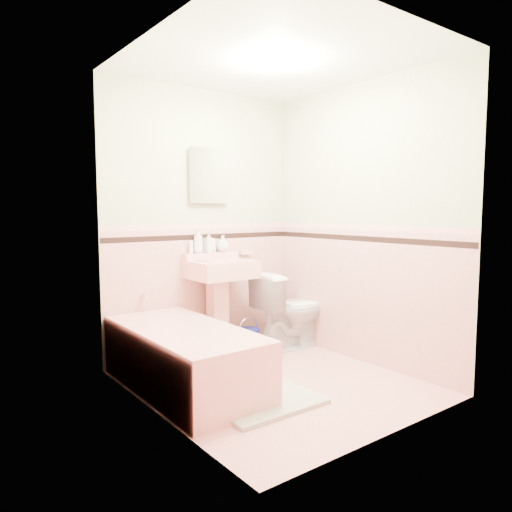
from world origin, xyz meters
TOP-DOWN VIEW (x-y plane):
  - floor at (0.00, 0.00)m, footprint 2.20×2.20m
  - ceiling at (0.00, 0.00)m, footprint 2.20×2.20m
  - wall_back at (0.00, 1.10)m, footprint 2.50×0.00m
  - wall_front at (0.00, -1.10)m, footprint 2.50×0.00m
  - wall_left at (-1.00, 0.00)m, footprint 0.00×2.50m
  - wall_right at (1.00, 0.00)m, footprint 0.00×2.50m
  - wainscot_back at (0.00, 1.09)m, footprint 2.00×0.00m
  - wainscot_front at (0.00, -1.09)m, footprint 2.00×0.00m
  - wainscot_left at (-0.99, 0.00)m, footprint 0.00×2.20m
  - wainscot_right at (0.99, 0.00)m, footprint 0.00×2.20m
  - accent_back at (0.00, 1.08)m, footprint 2.00×0.00m
  - accent_front at (0.00, -1.08)m, footprint 2.00×0.00m
  - accent_left at (-0.98, 0.00)m, footprint 0.00×2.20m
  - accent_right at (0.98, 0.00)m, footprint 0.00×2.20m
  - cap_back at (0.00, 1.08)m, footprint 2.00×0.00m
  - cap_front at (0.00, -1.08)m, footprint 2.00×0.00m
  - cap_left at (-0.98, 0.00)m, footprint 0.00×2.20m
  - cap_right at (0.98, 0.00)m, footprint 0.00×2.20m
  - bathtub at (-0.63, 0.33)m, footprint 0.70×1.50m
  - tub_faucet at (-0.63, 1.05)m, footprint 0.04×0.12m
  - sink at (0.05, 0.86)m, footprint 0.58×0.48m
  - sink_faucet at (0.05, 1.00)m, footprint 0.02×0.02m
  - medicine_cabinet at (0.05, 1.07)m, footprint 0.40×0.04m
  - soap_dish at (0.47, 1.06)m, footprint 0.13×0.07m
  - soap_bottle_left at (-0.09, 1.04)m, footprint 0.11×0.11m
  - soap_bottle_mid at (0.03, 1.04)m, footprint 0.10×0.10m
  - soap_bottle_right at (0.19, 1.04)m, footprint 0.15×0.15m
  - tube at (-0.16, 1.04)m, footprint 0.04×0.04m
  - toilet at (0.76, 0.68)m, footprint 0.77×0.46m
  - bucket at (0.35, 0.84)m, footprint 0.28×0.28m
  - bath_mat at (-0.31, -0.29)m, footprint 0.77×0.52m
  - shoe at (-0.49, -0.25)m, footprint 0.16×0.08m

SIDE VIEW (x-z plane):
  - floor at x=0.00m, z-range 0.00..0.00m
  - bath_mat at x=-0.31m, z-range 0.00..0.03m
  - shoe at x=-0.49m, z-range 0.03..0.09m
  - bucket at x=0.35m, z-range 0.00..0.22m
  - bathtub at x=-0.63m, z-range 0.00..0.45m
  - toilet at x=0.76m, z-range 0.00..0.77m
  - sink at x=0.05m, z-range 0.00..0.91m
  - wainscot_back at x=0.00m, z-range -0.40..1.60m
  - wainscot_front at x=0.00m, z-range -0.40..1.60m
  - wainscot_left at x=-0.99m, z-range -0.50..1.70m
  - wainscot_right at x=0.99m, z-range -0.50..1.70m
  - tub_faucet at x=-0.63m, z-range 0.61..0.65m
  - sink_faucet at x=0.05m, z-range 0.90..1.00m
  - soap_dish at x=0.47m, z-range 0.93..0.97m
  - tube at x=-0.16m, z-range 0.97..1.09m
  - soap_bottle_right at x=0.19m, z-range 0.97..1.13m
  - soap_bottle_mid at x=0.03m, z-range 0.97..1.17m
  - soap_bottle_left at x=-0.09m, z-range 0.97..1.20m
  - accent_left at x=-0.98m, z-range 0.02..2.22m
  - accent_right at x=0.98m, z-range 0.02..2.22m
  - accent_back at x=0.00m, z-range 0.12..2.12m
  - accent_front at x=0.00m, z-range 0.12..2.12m
  - cap_back at x=0.00m, z-range 0.22..2.22m
  - cap_front at x=0.00m, z-range 0.22..2.22m
  - cap_left at x=-0.98m, z-range 0.12..2.32m
  - cap_right at x=0.98m, z-range 0.12..2.32m
  - wall_back at x=0.00m, z-range 0.00..2.50m
  - wall_front at x=0.00m, z-range 0.00..2.50m
  - wall_left at x=-1.00m, z-range 0.00..2.50m
  - wall_right at x=1.00m, z-range 0.00..2.50m
  - medicine_cabinet at x=0.05m, z-range 1.45..1.95m
  - ceiling at x=0.00m, z-range 2.50..2.50m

